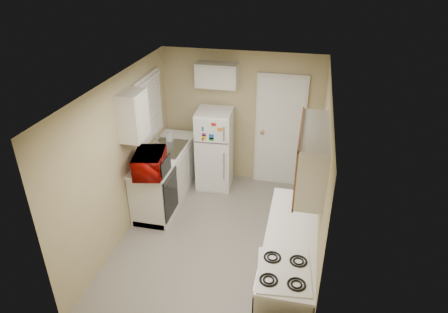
# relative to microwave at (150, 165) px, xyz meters

# --- Properties ---
(floor) EXTENTS (3.80, 3.80, 0.00)m
(floor) POSITION_rel_microwave_xyz_m (1.06, -0.20, -1.05)
(floor) COLOR #A8A29B
(floor) RESTS_ON ground
(ceiling) EXTENTS (3.80, 3.80, 0.00)m
(ceiling) POSITION_rel_microwave_xyz_m (1.06, -0.20, 1.35)
(ceiling) COLOR white
(ceiling) RESTS_ON floor
(wall_left) EXTENTS (3.80, 3.80, 0.00)m
(wall_left) POSITION_rel_microwave_xyz_m (-0.34, -0.20, 0.15)
(wall_left) COLOR tan
(wall_left) RESTS_ON floor
(wall_right) EXTENTS (3.80, 3.80, 0.00)m
(wall_right) POSITION_rel_microwave_xyz_m (2.46, -0.20, 0.15)
(wall_right) COLOR tan
(wall_right) RESTS_ON floor
(wall_back) EXTENTS (2.80, 2.80, 0.00)m
(wall_back) POSITION_rel_microwave_xyz_m (1.06, 1.70, 0.15)
(wall_back) COLOR tan
(wall_back) RESTS_ON floor
(wall_front) EXTENTS (2.80, 2.80, 0.00)m
(wall_front) POSITION_rel_microwave_xyz_m (1.06, -2.10, 0.15)
(wall_front) COLOR tan
(wall_front) RESTS_ON floor
(left_counter) EXTENTS (0.60, 1.80, 0.90)m
(left_counter) POSITION_rel_microwave_xyz_m (-0.04, 0.70, -0.60)
(left_counter) COLOR silver
(left_counter) RESTS_ON floor
(dishwasher) EXTENTS (0.03, 0.58, 0.72)m
(dishwasher) POSITION_rel_microwave_xyz_m (0.25, 0.10, -0.56)
(dishwasher) COLOR black
(dishwasher) RESTS_ON floor
(sink) EXTENTS (0.54, 0.74, 0.16)m
(sink) POSITION_rel_microwave_xyz_m (-0.04, 0.85, -0.19)
(sink) COLOR gray
(sink) RESTS_ON left_counter
(microwave) EXTENTS (0.67, 0.46, 0.41)m
(microwave) POSITION_rel_microwave_xyz_m (0.00, 0.00, 0.00)
(microwave) COLOR #930803
(microwave) RESTS_ON left_counter
(soap_bottle) EXTENTS (0.10, 0.10, 0.22)m
(soap_bottle) POSITION_rel_microwave_xyz_m (-0.09, 1.12, -0.05)
(soap_bottle) COLOR white
(soap_bottle) RESTS_ON left_counter
(window_blinds) EXTENTS (0.10, 0.98, 1.08)m
(window_blinds) POSITION_rel_microwave_xyz_m (-0.30, 0.85, 0.55)
(window_blinds) COLOR silver
(window_blinds) RESTS_ON wall_left
(upper_cabinet_left) EXTENTS (0.30, 0.45, 0.70)m
(upper_cabinet_left) POSITION_rel_microwave_xyz_m (-0.19, 0.02, 0.75)
(upper_cabinet_left) COLOR silver
(upper_cabinet_left) RESTS_ON wall_left
(refrigerator) EXTENTS (0.63, 0.62, 1.46)m
(refrigerator) POSITION_rel_microwave_xyz_m (0.66, 1.30, -0.32)
(refrigerator) COLOR white
(refrigerator) RESTS_ON floor
(cabinet_over_fridge) EXTENTS (0.70, 0.30, 0.40)m
(cabinet_over_fridge) POSITION_rel_microwave_xyz_m (0.66, 1.55, 0.95)
(cabinet_over_fridge) COLOR silver
(cabinet_over_fridge) RESTS_ON wall_back
(interior_door) EXTENTS (0.86, 0.06, 2.08)m
(interior_door) POSITION_rel_microwave_xyz_m (1.76, 1.66, -0.03)
(interior_door) COLOR white
(interior_door) RESTS_ON floor
(right_counter) EXTENTS (0.60, 2.00, 0.90)m
(right_counter) POSITION_rel_microwave_xyz_m (2.16, -1.00, -0.60)
(right_counter) COLOR silver
(right_counter) RESTS_ON floor
(stove) EXTENTS (0.61, 0.73, 0.82)m
(stove) POSITION_rel_microwave_xyz_m (2.12, -1.62, -0.64)
(stove) COLOR white
(stove) RESTS_ON floor
(upper_cabinet_right) EXTENTS (0.30, 1.20, 0.70)m
(upper_cabinet_right) POSITION_rel_microwave_xyz_m (2.31, -0.70, 0.75)
(upper_cabinet_right) COLOR silver
(upper_cabinet_right) RESTS_ON wall_right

